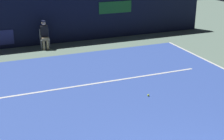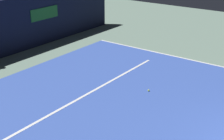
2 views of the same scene
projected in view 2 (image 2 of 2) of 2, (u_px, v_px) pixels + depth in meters
The scene contains 5 objects.
ground_plane at pixel (133, 111), 10.47m from camera, with size 33.46×33.46×0.00m, color slate.
court_surface at pixel (133, 111), 10.47m from camera, with size 11.09×11.21×0.01m, color #3856B2.
line_sideline_left at pixel (200, 62), 14.56m from camera, with size 0.10×11.21×0.01m, color white.
line_service at pixel (87, 94), 11.54m from camera, with size 8.65×0.10×0.01m, color white.
tennis_ball at pixel (149, 90), 11.77m from camera, with size 0.07×0.07×0.07m, color #CCE033.
Camera 2 is at (-7.82, -0.30, 5.17)m, focal length 52.23 mm.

